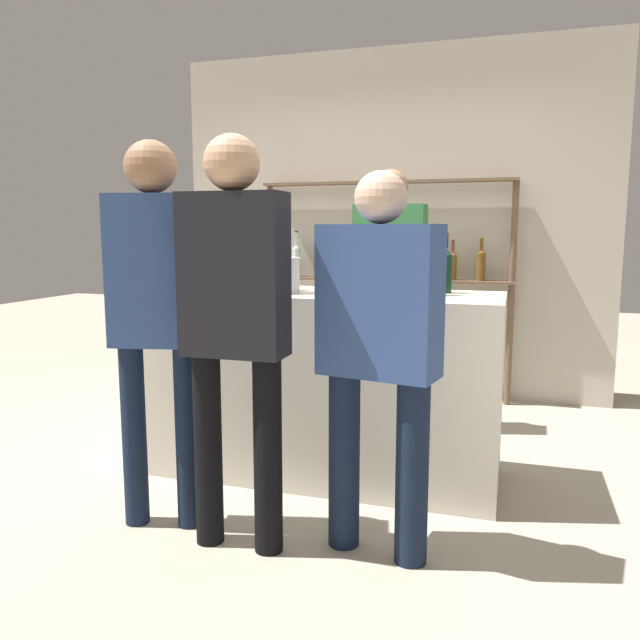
% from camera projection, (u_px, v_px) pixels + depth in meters
% --- Properties ---
extents(ground_plane, '(16.00, 16.00, 0.00)m').
position_uv_depth(ground_plane, '(320.00, 472.00, 3.53)').
color(ground_plane, '#B2A893').
extents(bar_counter, '(1.94, 0.67, 1.02)m').
position_uv_depth(bar_counter, '(320.00, 384.00, 3.46)').
color(bar_counter, beige).
rests_on(bar_counter, ground_plane).
extents(back_wall, '(3.54, 0.12, 2.80)m').
position_uv_depth(back_wall, '(390.00, 225.00, 5.16)').
color(back_wall, '#B2A899').
rests_on(back_wall, ground_plane).
extents(back_shelf, '(2.03, 0.18, 1.74)m').
position_uv_depth(back_shelf, '(382.00, 256.00, 5.03)').
color(back_shelf, brown).
rests_on(back_shelf, ground_plane).
extents(counter_bottle_0, '(0.08, 0.08, 0.32)m').
position_uv_depth(counter_bottle_0, '(445.00, 269.00, 3.32)').
color(counter_bottle_0, black).
rests_on(counter_bottle_0, bar_counter).
extents(counter_bottle_1, '(0.08, 0.08, 0.33)m').
position_uv_depth(counter_bottle_1, '(434.00, 271.00, 3.19)').
color(counter_bottle_1, black).
rests_on(counter_bottle_1, bar_counter).
extents(counter_bottle_2, '(0.09, 0.09, 0.36)m').
position_uv_depth(counter_bottle_2, '(264.00, 266.00, 3.43)').
color(counter_bottle_2, brown).
rests_on(counter_bottle_2, bar_counter).
extents(counter_bottle_3, '(0.08, 0.08, 0.33)m').
position_uv_depth(counter_bottle_3, '(283.00, 268.00, 3.47)').
color(counter_bottle_3, '#0F1956').
rests_on(counter_bottle_3, bar_counter).
extents(wine_glass, '(0.07, 0.07, 0.17)m').
position_uv_depth(wine_glass, '(200.00, 267.00, 3.58)').
color(wine_glass, silver).
rests_on(wine_glass, bar_counter).
extents(ice_bucket, '(0.21, 0.21, 0.19)m').
position_uv_depth(ice_bucket, '(281.00, 275.00, 3.32)').
color(ice_bucket, '#B2B2B7').
rests_on(ice_bucket, bar_counter).
extents(cork_jar, '(0.12, 0.12, 0.15)m').
position_uv_depth(cork_jar, '(385.00, 284.00, 3.06)').
color(cork_jar, silver).
rests_on(cork_jar, bar_counter).
extents(customer_right, '(0.51, 0.30, 1.59)m').
position_uv_depth(customer_right, '(379.00, 340.00, 2.52)').
color(customer_right, '#121C33').
rests_on(customer_right, ground_plane).
extents(customer_left, '(0.42, 0.25, 1.74)m').
position_uv_depth(customer_left, '(156.00, 300.00, 2.77)').
color(customer_left, '#121C33').
rests_on(customer_left, ground_plane).
extents(customer_center, '(0.43, 0.23, 1.74)m').
position_uv_depth(customer_center, '(235.00, 310.00, 2.56)').
color(customer_center, black).
rests_on(customer_center, ground_plane).
extents(server_behind_counter, '(0.48, 0.23, 1.76)m').
position_uv_depth(server_behind_counter, '(389.00, 279.00, 4.23)').
color(server_behind_counter, black).
rests_on(server_behind_counter, ground_plane).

